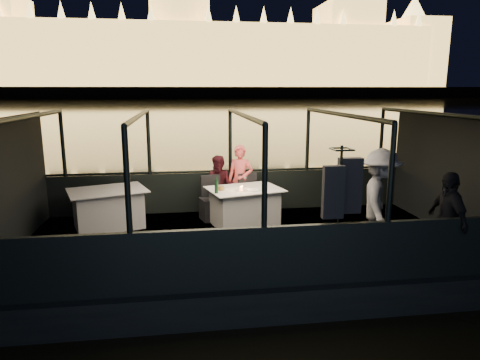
{
  "coord_description": "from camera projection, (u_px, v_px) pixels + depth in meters",
  "views": [
    {
      "loc": [
        -1.1,
        -7.51,
        3.25
      ],
      "look_at": [
        0.0,
        0.4,
        1.55
      ],
      "focal_mm": 32.0,
      "sensor_mm": 36.0,
      "label": 1
    }
  ],
  "objects": [
    {
      "name": "river_water",
      "position": [
        185.0,
        106.0,
        85.59
      ],
      "size": [
        500.0,
        500.0,
        0.0
      ],
      "primitive_type": "plane",
      "color": "black",
      "rests_on": "ground"
    },
    {
      "name": "boat_hull",
      "position": [
        243.0,
        264.0,
        8.1
      ],
      "size": [
        8.6,
        4.4,
        1.0
      ],
      "primitive_type": "cube",
      "color": "black",
      "rests_on": "river_water"
    },
    {
      "name": "boat_deck",
      "position": [
        243.0,
        240.0,
        8.0
      ],
      "size": [
        8.0,
        4.0,
        0.04
      ],
      "primitive_type": "cube",
      "color": "black",
      "rests_on": "boat_hull"
    },
    {
      "name": "gunwale_port",
      "position": [
        230.0,
        191.0,
        9.84
      ],
      "size": [
        8.0,
        0.08,
        0.9
      ],
      "primitive_type": "cube",
      "color": "black",
      "rests_on": "boat_deck"
    },
    {
      "name": "gunwale_starboard",
      "position": [
        264.0,
        257.0,
        5.96
      ],
      "size": [
        8.0,
        0.08,
        0.9
      ],
      "primitive_type": "cube",
      "color": "black",
      "rests_on": "boat_deck"
    },
    {
      "name": "cabin_glass_port",
      "position": [
        230.0,
        141.0,
        9.6
      ],
      "size": [
        8.0,
        0.02,
        1.4
      ],
      "primitive_type": null,
      "color": "#99B2B2",
      "rests_on": "gunwale_port"
    },
    {
      "name": "cabin_glass_starboard",
      "position": [
        265.0,
        177.0,
        5.72
      ],
      "size": [
        8.0,
        0.02,
        1.4
      ],
      "primitive_type": null,
      "color": "#99B2B2",
      "rests_on": "gunwale_starboard"
    },
    {
      "name": "cabin_roof_glass",
      "position": [
        243.0,
        115.0,
        7.51
      ],
      "size": [
        8.0,
        4.0,
        0.02
      ],
      "primitive_type": null,
      "color": "#99B2B2",
      "rests_on": "boat_deck"
    },
    {
      "name": "end_wall_fore",
      "position": [
        9.0,
        186.0,
        7.21
      ],
      "size": [
        0.02,
        4.0,
        2.3
      ],
      "primitive_type": null,
      "color": "black",
      "rests_on": "boat_deck"
    },
    {
      "name": "end_wall_aft",
      "position": [
        447.0,
        173.0,
        8.3
      ],
      "size": [
        0.02,
        4.0,
        2.3
      ],
      "primitive_type": null,
      "color": "black",
      "rests_on": "boat_deck"
    },
    {
      "name": "canopy_ribs",
      "position": [
        243.0,
        179.0,
        7.75
      ],
      "size": [
        8.0,
        4.0,
        2.3
      ],
      "primitive_type": null,
      "color": "black",
      "rests_on": "boat_deck"
    },
    {
      "name": "embankment",
      "position": [
        181.0,
        94.0,
        211.3
      ],
      "size": [
        400.0,
        140.0,
        6.0
      ],
      "primitive_type": "cube",
      "color": "#423D33",
      "rests_on": "ground"
    },
    {
      "name": "parliament_building",
      "position": [
        180.0,
        24.0,
        171.56
      ],
      "size": [
        220.0,
        32.0,
        60.0
      ],
      "primitive_type": null,
      "color": "#F2D18C",
      "rests_on": "embankment"
    },
    {
      "name": "dining_table_central",
      "position": [
        245.0,
        207.0,
        8.79
      ],
      "size": [
        1.66,
        1.38,
        0.77
      ],
      "primitive_type": "cube",
      "rotation": [
        0.0,
        0.0,
        0.25
      ],
      "color": "silver",
      "rests_on": "boat_deck"
    },
    {
      "name": "dining_table_aft",
      "position": [
        108.0,
        209.0,
        8.62
      ],
      "size": [
        1.74,
        1.49,
        0.78
      ],
      "primitive_type": "cube",
      "rotation": [
        0.0,
        0.0,
        0.33
      ],
      "color": "silver",
      "rests_on": "boat_deck"
    },
    {
      "name": "chair_port_left",
      "position": [
        211.0,
        199.0,
        9.12
      ],
      "size": [
        0.53,
        0.53,
        0.93
      ],
      "primitive_type": "cube",
      "rotation": [
        0.0,
        0.0,
        0.26
      ],
      "color": "black",
      "rests_on": "boat_deck"
    },
    {
      "name": "chair_port_right",
      "position": [
        249.0,
        198.0,
        9.23
      ],
      "size": [
        0.56,
        0.56,
        0.94
      ],
      "primitive_type": "cube",
      "rotation": [
        0.0,
        0.0,
        0.33
      ],
      "color": "black",
      "rests_on": "boat_deck"
    },
    {
      "name": "coat_stand",
      "position": [
        338.0,
        218.0,
        6.27
      ],
      "size": [
        0.66,
        0.59,
        1.97
      ],
      "primitive_type": null,
      "rotation": [
        0.0,
        0.0,
        -0.33
      ],
      "color": "black",
      "rests_on": "boat_deck"
    },
    {
      "name": "person_woman_coral",
      "position": [
        240.0,
        182.0,
        9.41
      ],
      "size": [
        0.66,
        0.55,
        1.56
      ],
      "primitive_type": "imported",
      "rotation": [
        0.0,
        0.0,
        -0.37
      ],
      "color": "#F45959",
      "rests_on": "boat_deck"
    },
    {
      "name": "person_man_maroon",
      "position": [
        220.0,
        182.0,
        9.35
      ],
      "size": [
        0.79,
        0.71,
        1.34
      ],
      "primitive_type": "imported",
      "rotation": [
        0.0,
        0.0,
        -0.39
      ],
      "color": "#3D1119",
      "rests_on": "boat_deck"
    },
    {
      "name": "passenger_stripe",
      "position": [
        379.0,
        204.0,
        7.21
      ],
      "size": [
        1.08,
        1.33,
        1.8
      ],
      "primitive_type": "imported",
      "rotation": [
        0.0,
        0.0,
        1.14
      ],
      "color": "white",
      "rests_on": "boat_deck"
    },
    {
      "name": "passenger_dark",
      "position": [
        447.0,
        215.0,
        6.57
      ],
      "size": [
        0.39,
        0.91,
        1.54
      ],
      "primitive_type": "imported",
      "rotation": [
        0.0,
        0.0,
        4.72
      ],
      "color": "black",
      "rests_on": "boat_deck"
    },
    {
      "name": "wine_bottle",
      "position": [
        216.0,
        186.0,
        8.3
      ],
      "size": [
        0.09,
        0.09,
        0.32
      ],
      "primitive_type": "cylinder",
      "rotation": [
        0.0,
        0.0,
        0.34
      ],
      "color": "#153B20",
      "rests_on": "dining_table_central"
    },
    {
      "name": "bread_basket",
      "position": [
        220.0,
        188.0,
        8.58
      ],
      "size": [
        0.23,
        0.23,
        0.07
      ],
      "primitive_type": "cylinder",
      "rotation": [
        0.0,
        0.0,
        0.34
      ],
      "color": "olive",
      "rests_on": "dining_table_central"
    },
    {
      "name": "amber_candle",
      "position": [
        241.0,
        189.0,
        8.52
      ],
      "size": [
        0.08,
        0.08,
        0.09
      ],
      "primitive_type": "cylinder",
      "rotation": [
        0.0,
        0.0,
        -0.32
      ],
      "color": "orange",
      "rests_on": "dining_table_central"
    },
    {
      "name": "plate_near",
      "position": [
        253.0,
        190.0,
        8.55
      ],
      "size": [
        0.31,
        0.31,
        0.02
      ],
      "primitive_type": "cylinder",
      "rotation": [
        0.0,
        0.0,
        -0.17
      ],
      "color": "white",
      "rests_on": "dining_table_central"
    },
    {
      "name": "plate_far",
      "position": [
        222.0,
        188.0,
        8.74
      ],
      "size": [
        0.31,
        0.31,
        0.02
      ],
      "primitive_type": "cylinder",
      "rotation": [
        0.0,
        0.0,
        0.34
      ],
      "color": "silver",
      "rests_on": "dining_table_central"
    },
    {
      "name": "wine_glass_white",
      "position": [
        216.0,
        188.0,
        8.33
      ],
      "size": [
        0.08,
        0.08,
        0.18
      ],
      "primitive_type": null,
      "rotation": [
        0.0,
        0.0,
        -0.28
      ],
      "color": "white",
      "rests_on": "dining_table_central"
    },
    {
      "name": "wine_glass_red",
      "position": [
        245.0,
        182.0,
        8.85
      ],
      "size": [
        0.08,
        0.08,
        0.2
      ],
      "primitive_type": null,
      "rotation": [
        0.0,
        0.0,
        -0.18
      ],
      "color": "silver",
      "rests_on": "dining_table_central"
    }
  ]
}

